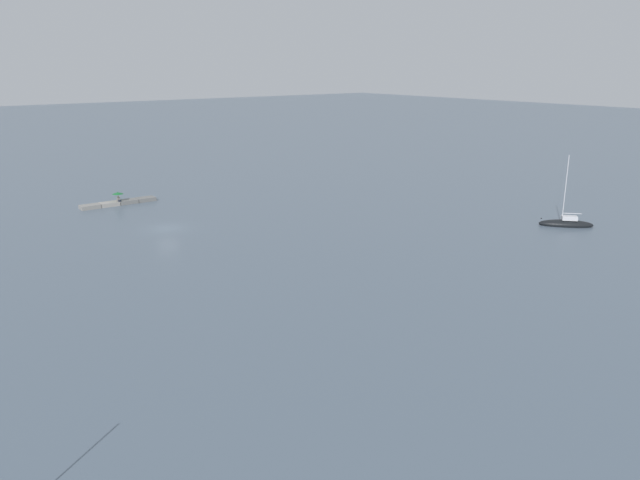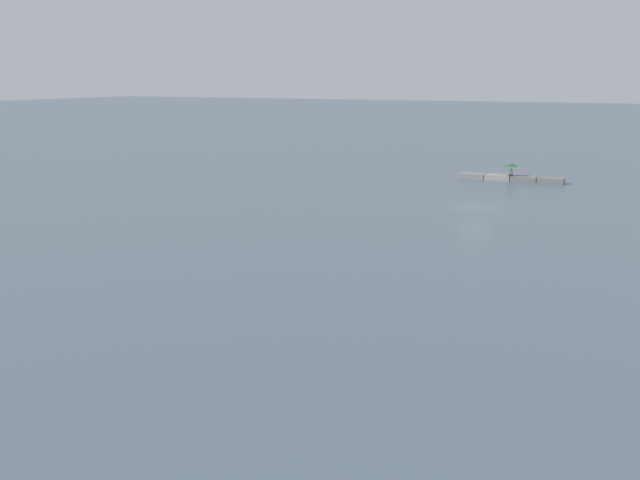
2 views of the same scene
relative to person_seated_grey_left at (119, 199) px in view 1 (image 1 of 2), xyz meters
name	(u,v)px [view 1 (image 1 of 2)]	position (x,y,z in m)	size (l,w,h in m)	color
ground_plane	(167,228)	(0.00, 15.93, -0.80)	(500.00, 500.00, 0.00)	slate
seawall_pier	(119,203)	(0.00, -0.22, -0.53)	(10.52, 1.64, 0.55)	slate
person_seated_grey_left	(119,199)	(0.00, 0.00, 0.00)	(0.42, 0.63, 0.73)	#1E2333
umbrella_open_green	(118,193)	(0.01, -0.14, 0.88)	(1.48, 1.48, 1.31)	black
sailboat_black_mid	(566,223)	(-39.13, 44.50, -0.48)	(5.64, 5.92, 8.97)	black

